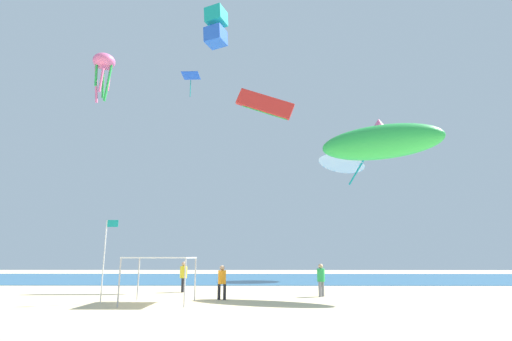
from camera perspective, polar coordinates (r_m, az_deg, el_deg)
ground at (r=14.88m, az=1.76°, el=-21.21°), size 110.00×110.00×0.10m
ocean_strip at (r=42.71m, az=1.09°, el=-15.49°), size 110.00×22.20×0.03m
canopy_tent at (r=20.22m, az=-13.74°, el=-12.53°), size 3.05×2.89×2.19m
person_near_tent at (r=21.47m, az=-5.00°, el=-15.60°), size 0.46×0.42×1.76m
person_leftmost at (r=23.34m, az=9.49°, el=-15.15°), size 0.43×0.43×1.82m
person_central at (r=26.41m, az=-10.57°, el=-14.69°), size 0.45×0.51×1.90m
banner_flag at (r=21.11m, az=-21.14°, el=-11.17°), size 0.61×0.06×4.02m
kite_inflatable_green at (r=25.18m, az=17.72°, el=4.02°), size 7.57×5.13×2.70m
kite_octopus_pink at (r=37.44m, az=-21.38°, el=14.32°), size 2.64×2.64×4.42m
kite_delta_white at (r=42.26m, az=12.49°, el=1.46°), size 6.70×6.69×4.16m
kite_box_teal at (r=27.15m, az=-5.89°, el=20.18°), size 1.57×1.53×2.53m
kite_diamond_blue at (r=44.89m, az=-9.52°, el=13.40°), size 1.90×1.90×2.56m
kite_parafoil_red at (r=31.53m, az=1.32°, el=9.65°), size 4.73×0.79×2.88m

